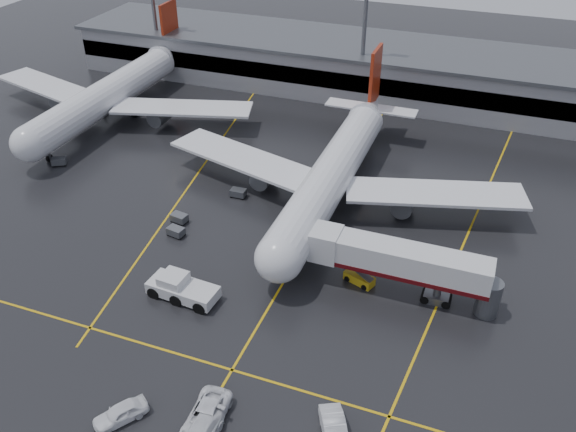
% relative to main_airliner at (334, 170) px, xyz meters
% --- Properties ---
extents(ground, '(220.00, 220.00, 0.00)m').
position_rel_main_airliner_xyz_m(ground, '(0.00, -9.70, -4.21)').
color(ground, black).
rests_on(ground, ground).
extents(apron_line_centre, '(0.25, 90.00, 0.02)m').
position_rel_main_airliner_xyz_m(apron_line_centre, '(0.00, -9.70, -4.20)').
color(apron_line_centre, gold).
rests_on(apron_line_centre, ground).
extents(apron_line_stop, '(60.00, 0.25, 0.02)m').
position_rel_main_airliner_xyz_m(apron_line_stop, '(0.00, -31.70, -4.20)').
color(apron_line_stop, gold).
rests_on(apron_line_stop, ground).
extents(apron_line_left, '(9.99, 69.35, 0.02)m').
position_rel_main_airliner_xyz_m(apron_line_left, '(-20.00, 0.30, -4.20)').
color(apron_line_left, gold).
rests_on(apron_line_left, ground).
extents(apron_line_right, '(7.57, 69.64, 0.02)m').
position_rel_main_airliner_xyz_m(apron_line_right, '(18.00, 0.30, -4.20)').
color(apron_line_right, gold).
rests_on(apron_line_right, ground).
extents(terminal, '(122.00, 19.00, 8.60)m').
position_rel_main_airliner_xyz_m(terminal, '(0.00, 38.23, 0.11)').
color(terminal, gray).
rests_on(terminal, ground).
extents(light_mast_mid, '(3.00, 1.20, 25.45)m').
position_rel_main_airliner_xyz_m(light_mast_mid, '(-5.00, 32.30, 10.27)').
color(light_mast_mid, '#595B60').
rests_on(light_mast_mid, ground).
extents(main_airliner, '(48.80, 45.60, 14.10)m').
position_rel_main_airliner_xyz_m(main_airliner, '(0.00, 0.00, 0.00)').
color(main_airliner, silver).
rests_on(main_airliner, ground).
extents(second_airliner, '(48.80, 45.60, 14.10)m').
position_rel_main_airliner_xyz_m(second_airliner, '(-42.00, 12.00, 0.00)').
color(second_airliner, silver).
rests_on(second_airliner, ground).
extents(jet_bridge, '(19.90, 3.40, 6.05)m').
position_rel_main_airliner_xyz_m(jet_bridge, '(11.87, -15.70, -0.28)').
color(jet_bridge, silver).
rests_on(jet_bridge, ground).
extents(pushback_tractor, '(7.72, 3.70, 2.69)m').
position_rel_main_airliner_xyz_m(pushback_tractor, '(-9.22, -24.31, -3.14)').
color(pushback_tractor, silver).
rests_on(pushback_tractor, ground).
extents(belt_loader, '(3.62, 2.48, 2.11)m').
position_rel_main_airliner_xyz_m(belt_loader, '(7.69, -15.50, -3.69)').
color(belt_loader, gold).
rests_on(belt_loader, ground).
extents(service_van_a, '(3.17, 6.24, 1.69)m').
position_rel_main_airliner_xyz_m(service_van_a, '(0.43, -37.71, -3.36)').
color(service_van_a, white).
rests_on(service_van_a, ground).
extents(service_van_c, '(4.12, 5.59, 1.76)m').
position_rel_main_airliner_xyz_m(service_van_c, '(10.93, -35.45, -3.33)').
color(service_van_c, silver).
rests_on(service_van_c, ground).
extents(service_van_d, '(4.16, 4.86, 1.58)m').
position_rel_main_airliner_xyz_m(service_van_d, '(-6.41, -39.86, -3.42)').
color(service_van_d, white).
rests_on(service_van_d, ground).
extents(baggage_cart_a, '(2.20, 1.63, 1.12)m').
position_rel_main_airliner_xyz_m(baggage_cart_a, '(-15.27, -14.81, -3.58)').
color(baggage_cart_a, '#595B60').
rests_on(baggage_cart_a, ground).
extents(baggage_cart_b, '(2.19, 1.61, 1.12)m').
position_rel_main_airliner_xyz_m(baggage_cart_b, '(-16.32, -12.08, -3.58)').
color(baggage_cart_b, '#595B60').
rests_on(baggage_cart_b, ground).
extents(baggage_cart_c, '(2.04, 1.36, 1.12)m').
position_rel_main_airliner_xyz_m(baggage_cart_c, '(-11.91, -4.07, -3.58)').
color(baggage_cart_c, '#595B60').
rests_on(baggage_cart_c, ground).
extents(baggage_cart_d, '(2.22, 1.68, 1.12)m').
position_rel_main_airliner_xyz_m(baggage_cart_d, '(-46.64, 0.78, -3.58)').
color(baggage_cart_d, '#595B60').
rests_on(baggage_cart_d, ground).
extents(baggage_cart_e, '(2.38, 2.11, 1.12)m').
position_rel_main_airliner_xyz_m(baggage_cart_e, '(-39.84, -5.23, -3.58)').
color(baggage_cart_e, '#595B60').
rests_on(baggage_cart_e, ground).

